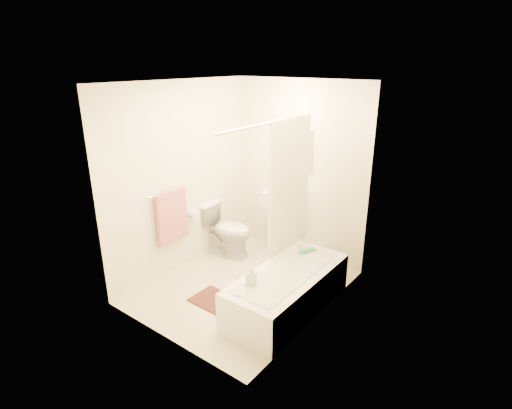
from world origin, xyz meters
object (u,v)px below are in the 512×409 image
Objects in this scene: bath_mat at (215,300)px; soap_bottle at (251,276)px; sink at (284,220)px; bathtub at (287,290)px; toilet at (226,230)px.

soap_bottle reaches higher than bath_mat.
sink is 0.64× the size of bathtub.
toilet is at bearing 140.29° from soap_bottle.
toilet is at bearing 124.53° from bath_mat.
bathtub reaches higher than bath_mat.
soap_bottle is at bearing -138.32° from toilet.
bath_mat is 0.78m from soap_bottle.
bathtub is (1.41, -0.59, -0.15)m from toilet.
toilet is 1.42× the size of bath_mat.
sink is (0.63, 0.51, 0.13)m from toilet.
bathtub is 2.97× the size of bath_mat.
sink reaches higher than soap_bottle.
bath_mat is at bearing -88.03° from sink.
sink is 1.57m from bath_mat.
sink is 4.88× the size of soap_bottle.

